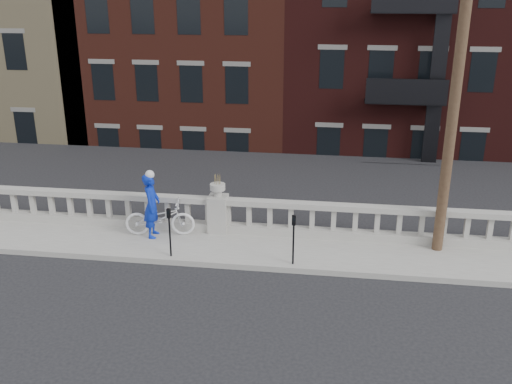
% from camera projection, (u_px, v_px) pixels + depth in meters
% --- Properties ---
extents(ground, '(120.00, 120.00, 0.00)m').
position_uv_depth(ground, '(184.00, 305.00, 13.21)').
color(ground, black).
rests_on(ground, ground).
extents(sidewalk, '(32.00, 2.20, 0.15)m').
position_uv_depth(sidewalk, '(212.00, 247.00, 15.97)').
color(sidewalk, gray).
rests_on(sidewalk, ground).
extents(balustrade, '(28.00, 0.34, 1.03)m').
position_uv_depth(balustrade, '(218.00, 216.00, 16.66)').
color(balustrade, gray).
rests_on(balustrade, sidewalk).
extents(planter_pedestal, '(0.55, 0.55, 1.76)m').
position_uv_depth(planter_pedestal, '(218.00, 209.00, 16.60)').
color(planter_pedestal, gray).
rests_on(planter_pedestal, sidewalk).
extents(lower_level, '(80.00, 44.00, 20.80)m').
position_uv_depth(lower_level, '(292.00, 63.00, 33.67)').
color(lower_level, '#605E59').
rests_on(lower_level, ground).
extents(utility_pole, '(1.60, 0.28, 10.00)m').
position_uv_depth(utility_pole, '(459.00, 61.00, 13.95)').
color(utility_pole, '#422D1E').
rests_on(utility_pole, sidewalk).
extents(parking_meter_c, '(0.10, 0.09, 1.36)m').
position_uv_depth(parking_meter_c, '(169.00, 227.00, 14.99)').
color(parking_meter_c, black).
rests_on(parking_meter_c, sidewalk).
extents(parking_meter_d, '(0.10, 0.09, 1.36)m').
position_uv_depth(parking_meter_d, '(294.00, 234.00, 14.56)').
color(parking_meter_d, black).
rests_on(parking_meter_d, sidewalk).
extents(bicycle, '(2.08, 0.98, 1.05)m').
position_uv_depth(bicycle, '(160.00, 218.00, 16.42)').
color(bicycle, white).
rests_on(bicycle, sidewalk).
extents(cyclist, '(0.50, 0.71, 1.88)m').
position_uv_depth(cyclist, '(152.00, 205.00, 16.19)').
color(cyclist, '#0B25AB').
rests_on(cyclist, sidewalk).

